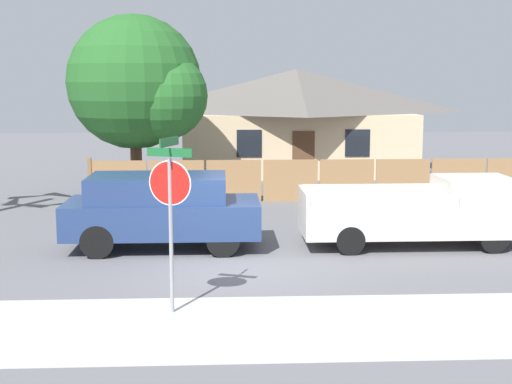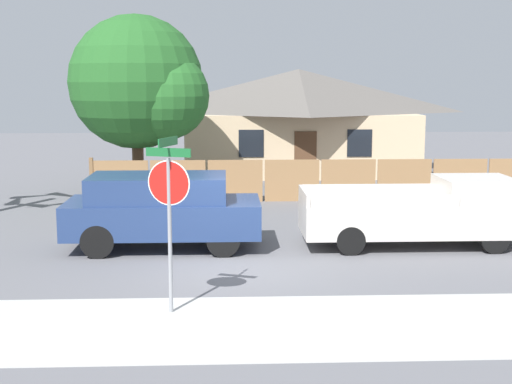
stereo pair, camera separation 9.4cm
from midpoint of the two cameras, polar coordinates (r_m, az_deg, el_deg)
name	(u,v)px [view 2 (the right image)]	position (r m, az deg, el deg)	size (l,w,h in m)	color
ground_plane	(238,269)	(15.50, -1.28, -6.20)	(80.00, 80.00, 0.00)	slate
sidewalk_strip	(242,326)	(12.06, -0.92, -10.67)	(36.00, 3.20, 0.01)	#B2B2AD
wooden_fence	(320,180)	(24.04, 5.27, 0.94)	(15.36, 0.12, 1.51)	#997047
house	(298,119)	(31.63, 3.48, 5.86)	(10.51, 6.34, 4.50)	beige
oak_tree	(142,85)	(24.88, -8.99, 8.44)	(4.82, 4.59, 6.27)	brown
red_suv	(162,208)	(17.32, -7.36, -1.32)	(4.65, 2.03, 1.79)	navy
orange_pickup	(423,213)	(17.96, 13.36, -1.61)	(5.52, 1.91, 1.69)	silver
stop_sign	(169,196)	(12.34, -6.75, -0.31)	(0.79, 0.71, 3.09)	gray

